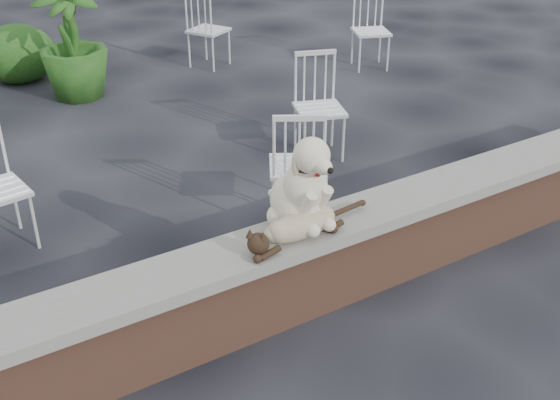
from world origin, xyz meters
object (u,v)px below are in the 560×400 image
potted_plant_b (71,37)px  chair_c (297,164)px  chair_e (208,29)px  chair_b (320,108)px  dog (297,178)px  chair_d (371,30)px  cat (300,224)px

potted_plant_b → chair_c: bearing=-80.4°
chair_e → potted_plant_b: (-1.76, -0.22, 0.21)m
chair_c → chair_b: (0.80, 0.86, 0.00)m
dog → chair_b: (1.38, 1.74, -0.42)m
dog → chair_d: (3.40, 3.54, -0.42)m
chair_c → chair_b: 1.18m
dog → chair_c: (0.58, 0.87, -0.42)m
chair_c → chair_e: 3.95m
chair_b → dog: bearing=-108.7°
chair_e → potted_plant_b: potted_plant_b is taller
cat → potted_plant_b: size_ratio=0.81×
dog → chair_c: size_ratio=0.66×
chair_c → cat: bearing=87.5°
chair_c → chair_e: same height
chair_c → chair_d: size_ratio=1.00×
dog → chair_c: dog is taller
chair_c → potted_plant_b: potted_plant_b is taller
chair_d → chair_b: same height
chair_c → chair_d: 3.88m
dog → cat: (-0.08, -0.15, -0.22)m
dog → chair_c: 1.13m
cat → chair_e: chair_e is taller
chair_c → chair_e: bearing=-76.7°
dog → chair_e: bearing=65.7°
chair_d → potted_plant_b: (-3.43, 0.90, 0.21)m
cat → chair_d: (3.48, 3.69, -0.20)m
chair_e → chair_b: (-0.35, -2.92, 0.00)m
chair_d → potted_plant_b: bearing=-172.1°
chair_c → chair_d: same height
cat → chair_c: 1.23m
dog → chair_b: 2.26m
cat → chair_e: 5.14m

